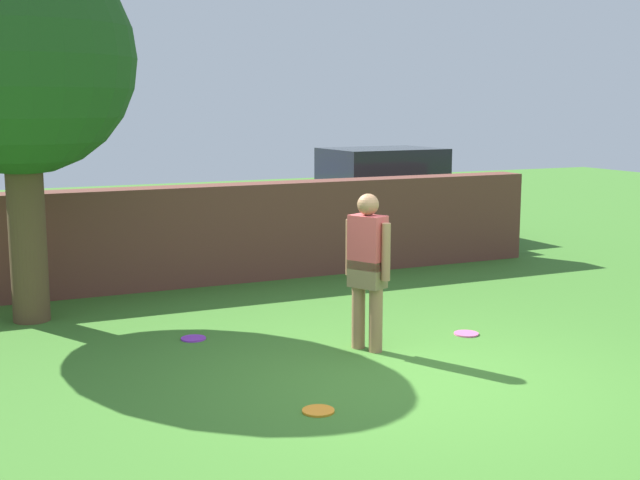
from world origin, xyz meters
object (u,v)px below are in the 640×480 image
(person, at_px, (368,264))
(frisbee_purple, at_px, (193,338))
(tree, at_px, (18,61))
(frisbee_orange, at_px, (318,411))
(car, at_px, (382,196))
(frisbee_pink, at_px, (466,334))

(person, relative_size, frisbee_purple, 6.00)
(person, bearing_deg, tree, 22.17)
(person, xyz_separation_m, frisbee_orange, (-1.19, -1.41, -0.89))
(tree, xyz_separation_m, person, (3.02, -2.68, -2.08))
(car, distance_m, frisbee_pink, 6.33)
(frisbee_orange, bearing_deg, frisbee_purple, 97.39)
(tree, relative_size, car, 1.02)
(car, relative_size, frisbee_pink, 15.77)
(car, distance_m, frisbee_purple, 6.96)
(car, height_order, frisbee_orange, car)
(person, relative_size, car, 0.38)
(frisbee_orange, bearing_deg, tree, 114.05)
(car, relative_size, frisbee_purple, 15.77)
(tree, distance_m, frisbee_pink, 5.84)
(tree, distance_m, car, 7.53)
(car, height_order, frisbee_pink, car)
(frisbee_pink, bearing_deg, person, -177.73)
(frisbee_orange, bearing_deg, person, 49.70)
(tree, xyz_separation_m, frisbee_orange, (1.82, -4.09, -2.97))
(person, xyz_separation_m, frisbee_purple, (-1.52, 1.12, -0.89))
(tree, xyz_separation_m, car, (6.45, 3.26, -2.12))
(person, distance_m, frisbee_orange, 2.05)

